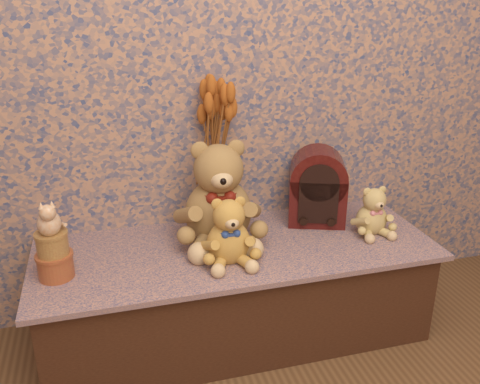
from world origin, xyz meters
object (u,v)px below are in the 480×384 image
object	(u,v)px
teddy_large	(218,187)
ceramic_vase	(214,204)
cathedral_radio	(318,186)
teddy_small	(372,208)
biscuit_tin_lower	(56,266)
teddy_medium	(228,227)
cat_figurine	(48,216)

from	to	relation	value
teddy_large	ceramic_vase	distance (m)	0.16
teddy_large	cathedral_radio	world-z (taller)	teddy_large
teddy_small	ceramic_vase	xyz separation A→B (m)	(-0.59, 0.22, -0.01)
cathedral_radio	teddy_large	bearing A→B (deg)	-153.96
teddy_large	biscuit_tin_lower	world-z (taller)	teddy_large
teddy_medium	teddy_small	xyz separation A→B (m)	(0.60, 0.07, -0.03)
teddy_small	cat_figurine	bearing A→B (deg)	-178.10
teddy_large	teddy_medium	world-z (taller)	teddy_large
ceramic_vase	biscuit_tin_lower	xyz separation A→B (m)	(-0.61, -0.25, -0.06)
teddy_large	ceramic_vase	xyz separation A→B (m)	(0.01, 0.11, -0.12)
biscuit_tin_lower	teddy_large	bearing A→B (deg)	12.90
teddy_medium	ceramic_vase	xyz separation A→B (m)	(0.01, 0.29, -0.03)
cathedral_radio	biscuit_tin_lower	xyz separation A→B (m)	(-1.02, -0.18, -0.12)
cathedral_radio	ceramic_vase	xyz separation A→B (m)	(-0.42, 0.07, -0.06)
teddy_large	ceramic_vase	size ratio (longest dim) A/B	2.18
teddy_small	cat_figurine	distance (m)	1.20
cat_figurine	biscuit_tin_lower	bearing A→B (deg)	0.00
cathedral_radio	ceramic_vase	size ratio (longest dim) A/B	1.61
ceramic_vase	teddy_large	bearing A→B (deg)	-94.88
ceramic_vase	cathedral_radio	bearing A→B (deg)	-9.53
biscuit_tin_lower	cat_figurine	world-z (taller)	cat_figurine
teddy_large	teddy_small	xyz separation A→B (m)	(0.60, -0.11, -0.11)
teddy_large	teddy_medium	xyz separation A→B (m)	(-0.01, -0.17, -0.08)
ceramic_vase	teddy_small	bearing A→B (deg)	-20.80
cathedral_radio	cat_figurine	distance (m)	1.04
cathedral_radio	biscuit_tin_lower	world-z (taller)	cathedral_radio
teddy_large	cathedral_radio	xyz separation A→B (m)	(0.43, 0.04, -0.06)
teddy_medium	cathedral_radio	size ratio (longest dim) A/B	0.83
cathedral_radio	biscuit_tin_lower	bearing A→B (deg)	-149.91
biscuit_tin_lower	ceramic_vase	bearing A→B (deg)	22.54
ceramic_vase	teddy_medium	bearing A→B (deg)	-92.97
cathedral_radio	teddy_small	bearing A→B (deg)	-21.94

